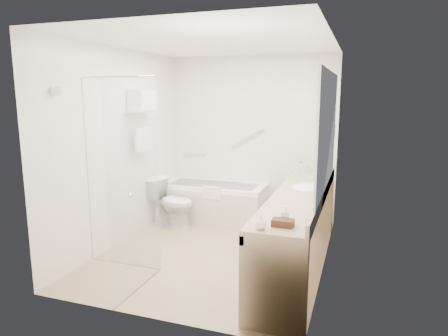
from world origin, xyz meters
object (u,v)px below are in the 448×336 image
(toilet, at_px, (172,203))
(water_bottle_left, at_px, (317,166))
(bathtub, at_px, (213,201))
(amenity_basket, at_px, (283,223))
(vanity_counter, at_px, (299,213))

(toilet, distance_m, water_bottle_left, 2.14)
(toilet, relative_size, water_bottle_left, 3.23)
(bathtub, relative_size, toilet, 2.22)
(amenity_basket, height_order, water_bottle_left, water_bottle_left)
(amenity_basket, distance_m, water_bottle_left, 2.37)
(amenity_basket, bearing_deg, vanity_counter, 91.64)
(toilet, bearing_deg, amenity_basket, -122.96)
(bathtub, xyz_separation_m, amenity_basket, (1.56, -2.51, 0.60))
(vanity_counter, bearing_deg, toilet, 156.71)
(vanity_counter, xyz_separation_m, water_bottle_left, (0.04, 1.25, 0.31))
(bathtub, distance_m, toilet, 0.71)
(bathtub, height_order, toilet, toilet)
(vanity_counter, relative_size, toilet, 3.75)
(bathtub, distance_m, water_bottle_left, 1.71)
(bathtub, bearing_deg, vanity_counter, -42.35)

